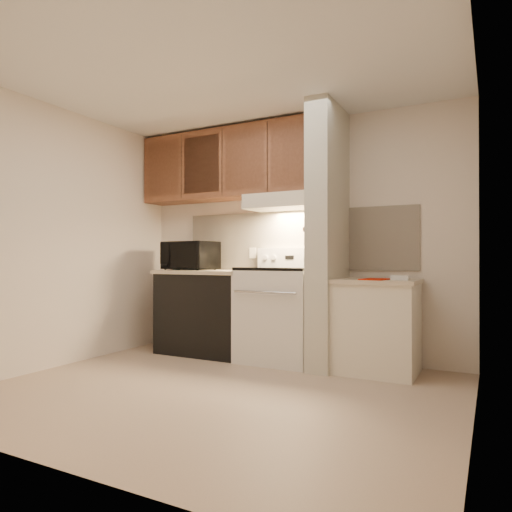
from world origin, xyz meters
The scene contains 50 objects.
floor centered at (0.00, 0.00, 0.00)m, with size 3.60×3.60×0.00m, color tan.
ceiling centered at (0.00, 0.00, 2.50)m, with size 3.60×3.60×0.00m, color white.
wall_back centered at (0.00, 1.50, 1.25)m, with size 3.60×0.02×2.50m, color silver.
wall_left centered at (-1.80, 0.00, 1.25)m, with size 0.02×3.00×2.50m, color silver.
wall_right centered at (1.80, 0.00, 1.25)m, with size 0.02×3.00×2.50m, color silver.
backsplash centered at (0.00, 1.49, 1.24)m, with size 2.60×0.02×0.63m, color white.
range_body centered at (0.00, 1.16, 0.46)m, with size 0.76×0.65×0.92m, color silver.
oven_window centered at (0.00, 0.84, 0.50)m, with size 0.50×0.01×0.30m, color black.
oven_handle centered at (0.00, 0.80, 0.72)m, with size 0.02×0.02×0.65m, color silver.
cooktop centered at (0.00, 1.16, 0.94)m, with size 0.74×0.64×0.03m, color black.
range_backguard centered at (0.00, 1.44, 1.05)m, with size 0.76×0.08×0.20m, color silver.
range_display centered at (0.00, 1.40, 1.05)m, with size 0.10×0.01×0.04m, color black.
range_knob_left_outer centered at (-0.28, 1.40, 1.05)m, with size 0.05×0.05×0.02m, color silver.
range_knob_left_inner centered at (-0.18, 1.40, 1.05)m, with size 0.05×0.05×0.02m, color silver.
range_knob_right_inner centered at (0.18, 1.40, 1.05)m, with size 0.05×0.05×0.02m, color silver.
range_knob_right_outer centered at (0.28, 1.40, 1.05)m, with size 0.05×0.05×0.02m, color silver.
dishwasher_front centered at (-0.88, 1.17, 0.43)m, with size 1.00×0.63×0.87m, color black.
left_countertop centered at (-0.88, 1.17, 0.89)m, with size 1.04×0.67×0.04m, color beige.
spoon_rest centered at (-0.48, 1.36, 0.92)m, with size 0.21×0.07×0.01m, color black.
teal_jar centered at (-1.23, 1.06, 0.96)m, with size 0.09×0.09×0.09m, color #1C575A.
outlet centered at (-0.48, 1.48, 1.10)m, with size 0.08×0.01×0.12m, color silver.
microwave centered at (-1.10, 1.15, 1.07)m, with size 0.57×0.39×0.32m, color black.
partition_pillar centered at (0.51, 1.15, 1.25)m, with size 0.22×0.70×2.50m, color beige.
pillar_trim centered at (0.39, 1.15, 1.30)m, with size 0.01×0.70×0.04m, color brown.
knife_strip centered at (0.39, 1.10, 1.32)m, with size 0.02×0.42×0.04m, color black.
knife_blade_a centered at (0.38, 0.95, 1.22)m, with size 0.01×0.04×0.16m, color silver.
knife_handle_a centered at (0.38, 0.95, 1.37)m, with size 0.02×0.02×0.10m, color black.
knife_blade_b centered at (0.38, 1.02, 1.21)m, with size 0.01×0.04×0.18m, color silver.
knife_handle_b centered at (0.38, 1.01, 1.37)m, with size 0.02×0.02×0.10m, color black.
knife_blade_c centered at (0.38, 1.11, 1.20)m, with size 0.01×0.04×0.20m, color silver.
knife_handle_c centered at (0.38, 1.09, 1.37)m, with size 0.02×0.02×0.10m, color black.
knife_blade_d centered at (0.38, 1.17, 1.22)m, with size 0.01×0.04×0.16m, color silver.
knife_handle_d centered at (0.38, 1.17, 1.37)m, with size 0.02×0.02×0.10m, color black.
knife_blade_e centered at (0.38, 1.27, 1.21)m, with size 0.01×0.04×0.18m, color silver.
knife_handle_e centered at (0.38, 1.26, 1.37)m, with size 0.02×0.02×0.10m, color black.
oven_mitt centered at (0.38, 1.32, 1.18)m, with size 0.03×0.09×0.23m, color gray.
right_cab_base centered at (0.97, 1.15, 0.40)m, with size 0.70×0.60×0.81m, color silver.
right_countertop centered at (0.97, 1.15, 0.83)m, with size 0.74×0.64×0.04m, color beige.
red_folder centered at (0.99, 1.00, 0.85)m, with size 0.21×0.28×0.01m, color #B01500.
white_box centered at (1.19, 1.05, 0.87)m, with size 0.15×0.10×0.04m, color white.
range_hood centered at (0.00, 1.28, 1.62)m, with size 0.78×0.44×0.15m, color silver.
hood_lip centered at (0.00, 1.07, 1.58)m, with size 0.78×0.04×0.06m, color silver.
upper_cabinets centered at (-0.69, 1.32, 2.08)m, with size 2.18×0.33×0.77m, color brown.
cab_door_a centered at (-1.51, 1.17, 2.08)m, with size 0.46×0.01×0.63m, color brown.
cab_gap_a centered at (-1.23, 1.16, 2.08)m, with size 0.01×0.01×0.73m, color black.
cab_door_b centered at (-0.96, 1.17, 2.08)m, with size 0.46×0.01×0.63m, color brown.
cab_gap_b centered at (-0.69, 1.16, 2.08)m, with size 0.01×0.01×0.73m, color black.
cab_door_c centered at (-0.42, 1.17, 2.08)m, with size 0.46×0.01×0.63m, color brown.
cab_gap_c centered at (-0.14, 1.16, 2.08)m, with size 0.01×0.01×0.73m, color black.
cab_door_d centered at (0.13, 1.17, 2.08)m, with size 0.46×0.01×0.63m, color brown.
Camera 1 is at (1.91, -3.04, 1.03)m, focal length 32.00 mm.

